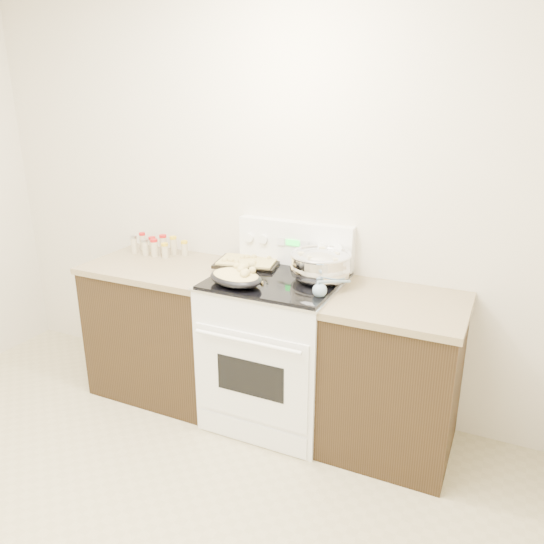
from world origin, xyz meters
The scene contains 10 objects.
room_shell centered at (0.00, 0.00, 1.70)m, with size 4.10×3.60×2.75m.
counter_left centered at (-0.48, 1.43, 0.46)m, with size 0.93×0.67×0.92m.
counter_right centered at (1.08, 1.43, 0.46)m, with size 0.73×0.67×0.92m.
kitchen_range centered at (0.35, 1.42, 0.49)m, with size 0.78×0.73×1.22m.
mixing_bowl centered at (0.60, 1.51, 1.03)m, with size 0.38×0.38×0.21m.
roasting_pan centered at (0.19, 1.23, 0.99)m, with size 0.39×0.32×0.11m.
baking_sheet centered at (0.08, 1.58, 0.96)m, with size 0.44×0.34×0.06m.
wooden_spoon centered at (0.18, 1.34, 0.95)m, with size 0.20×0.19×0.04m.
blue_ladle centered at (0.69, 1.28, 0.98)m, with size 0.15×0.26×0.10m.
spice_jars centered at (-0.63, 1.59, 0.98)m, with size 0.40×0.15×0.13m.
Camera 1 is at (1.58, -1.26, 2.00)m, focal length 35.00 mm.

